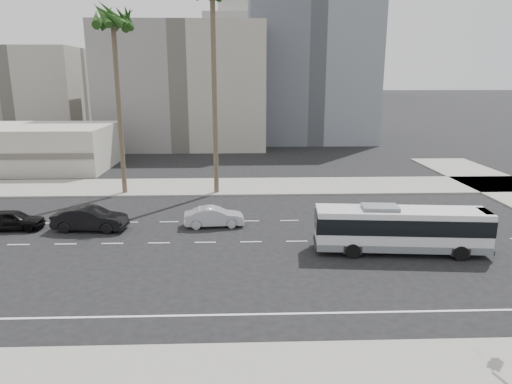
{
  "coord_description": "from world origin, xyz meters",
  "views": [
    {
      "loc": [
        -3.69,
        -28.46,
        10.5
      ],
      "look_at": [
        -2.54,
        4.0,
        2.37
      ],
      "focal_mm": 32.37,
      "sensor_mm": 36.0,
      "label": 1
    }
  ],
  "objects_px": {
    "car_a": "(214,217)",
    "city_bus": "(401,228)",
    "car_c": "(13,220)",
    "palm_mid": "(113,24)",
    "car_b": "(90,219)"
  },
  "relations": [
    {
      "from": "car_a",
      "to": "palm_mid",
      "type": "xyz_separation_m",
      "value": [
        -8.73,
        9.78,
        14.1
      ]
    },
    {
      "from": "car_a",
      "to": "car_c",
      "type": "bearing_deg",
      "value": 86.48
    },
    {
      "from": "car_a",
      "to": "car_c",
      "type": "distance_m",
      "value": 14.14
    },
    {
      "from": "car_c",
      "to": "car_b",
      "type": "bearing_deg",
      "value": -93.77
    },
    {
      "from": "car_b",
      "to": "palm_mid",
      "type": "height_order",
      "value": "palm_mid"
    },
    {
      "from": "car_a",
      "to": "car_c",
      "type": "relative_size",
      "value": 1.02
    },
    {
      "from": "car_b",
      "to": "car_c",
      "type": "height_order",
      "value": "car_b"
    },
    {
      "from": "car_b",
      "to": "palm_mid",
      "type": "distance_m",
      "value": 17.39
    },
    {
      "from": "car_c",
      "to": "palm_mid",
      "type": "height_order",
      "value": "palm_mid"
    },
    {
      "from": "palm_mid",
      "to": "car_a",
      "type": "bearing_deg",
      "value": -48.24
    },
    {
      "from": "palm_mid",
      "to": "car_c",
      "type": "bearing_deg",
      "value": -118.2
    },
    {
      "from": "car_a",
      "to": "car_b",
      "type": "relative_size",
      "value": 0.84
    },
    {
      "from": "car_a",
      "to": "city_bus",
      "type": "bearing_deg",
      "value": -120.19
    },
    {
      "from": "car_c",
      "to": "palm_mid",
      "type": "relative_size",
      "value": 0.26
    },
    {
      "from": "car_b",
      "to": "city_bus",
      "type": "bearing_deg",
      "value": -98.48
    }
  ]
}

